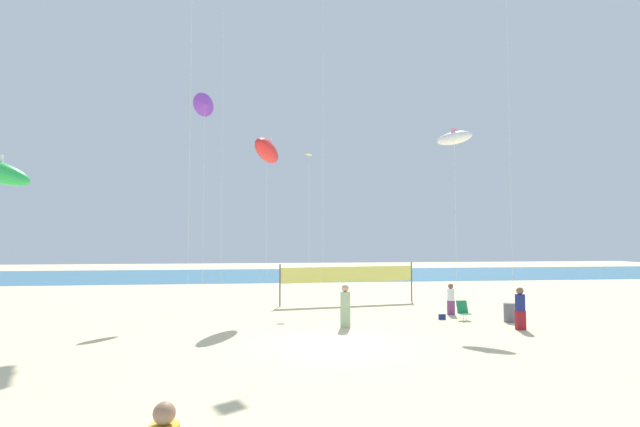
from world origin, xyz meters
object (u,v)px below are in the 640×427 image
(folding_beach_chair, at_px, (463,310))
(beach_handbag, at_px, (442,317))
(volleyball_net, at_px, (348,276))
(kite_violet_delta, at_px, (205,105))
(kite_white_inflatable, at_px, (454,138))
(beachgoer_white_shirt, at_px, (451,298))
(beachgoer_navy_shirt, at_px, (520,307))
(trash_barrel, at_px, (510,313))
(kite_yellow_diamond, at_px, (309,160))
(kite_lime_diamond, at_px, (506,0))
(beachgoer_sage_shirt, at_px, (345,305))
(kite_red_inflatable, at_px, (267,151))

(folding_beach_chair, distance_m, beach_handbag, 1.03)
(volleyball_net, distance_m, kite_violet_delta, 13.26)
(kite_white_inflatable, bearing_deg, beachgoer_white_shirt, 123.29)
(beachgoer_navy_shirt, relative_size, kite_white_inflatable, 0.19)
(beachgoer_navy_shirt, xyz_separation_m, folding_beach_chair, (-1.36, 2.64, -0.49))
(beachgoer_navy_shirt, distance_m, beach_handbag, 3.80)
(trash_barrel, height_order, kite_yellow_diamond, kite_yellow_diamond)
(beachgoer_white_shirt, bearing_deg, beachgoer_navy_shirt, 104.95)
(beachgoer_navy_shirt, bearing_deg, kite_white_inflatable, -111.85)
(folding_beach_chair, relative_size, kite_lime_diamond, 0.05)
(beachgoer_white_shirt, bearing_deg, beachgoer_sage_shirt, 23.62)
(kite_lime_diamond, bearing_deg, kite_yellow_diamond, 149.86)
(beachgoer_navy_shirt, bearing_deg, beachgoer_sage_shirt, -48.30)
(volleyball_net, bearing_deg, trash_barrel, -48.65)
(beach_handbag, distance_m, kite_lime_diamond, 16.97)
(beachgoer_sage_shirt, relative_size, kite_yellow_diamond, 0.20)
(kite_white_inflatable, height_order, kite_lime_diamond, kite_lime_diamond)
(beach_handbag, relative_size, kite_red_inflatable, 0.03)
(beach_handbag, height_order, kite_white_inflatable, kite_white_inflatable)
(beachgoer_white_shirt, xyz_separation_m, kite_red_inflatable, (-9.27, 2.61, 7.77))
(folding_beach_chair, xyz_separation_m, kite_lime_diamond, (3.33, 1.53, 16.04))
(folding_beach_chair, height_order, trash_barrel, folding_beach_chair)
(beachgoer_navy_shirt, height_order, beachgoer_white_shirt, beachgoer_navy_shirt)
(kite_red_inflatable, relative_size, kite_yellow_diamond, 1.02)
(beachgoer_navy_shirt, distance_m, beachgoer_white_shirt, 4.43)
(beachgoer_sage_shirt, xyz_separation_m, kite_white_inflatable, (6.12, 2.59, 7.95))
(beachgoer_sage_shirt, relative_size, trash_barrel, 2.17)
(volleyball_net, height_order, beach_handbag, volleyball_net)
(folding_beach_chair, bearing_deg, volleyball_net, 156.53)
(beach_handbag, height_order, kite_lime_diamond, kite_lime_diamond)
(kite_white_inflatable, xyz_separation_m, kite_yellow_diamond, (-6.83, 6.00, -0.28))
(beachgoer_sage_shirt, bearing_deg, folding_beach_chair, 122.86)
(kite_lime_diamond, bearing_deg, kite_white_inflatable, -175.71)
(beach_handbag, bearing_deg, trash_barrel, -20.05)
(kite_white_inflatable, distance_m, kite_yellow_diamond, 9.10)
(trash_barrel, xyz_separation_m, kite_white_inflatable, (-1.66, 2.06, 8.52))
(trash_barrel, distance_m, volleyball_net, 9.51)
(beachgoer_sage_shirt, xyz_separation_m, trash_barrel, (7.78, 0.53, -0.56))
(beachgoer_navy_shirt, bearing_deg, beach_handbag, -89.45)
(kite_violet_delta, height_order, kite_yellow_diamond, kite_violet_delta)
(beachgoer_navy_shirt, xyz_separation_m, beachgoer_white_shirt, (-1.31, 4.23, -0.12))
(beach_handbag, bearing_deg, kite_violet_delta, 151.26)
(beachgoer_navy_shirt, xyz_separation_m, volleyball_net, (-5.69, 8.95, 0.69))
(volleyball_net, distance_m, kite_red_inflatable, 8.77)
(beachgoer_sage_shirt, bearing_deg, beachgoer_white_shirt, 136.37)
(beachgoer_sage_shirt, height_order, beachgoer_navy_shirt, beachgoer_sage_shirt)
(beachgoer_white_shirt, height_order, kite_violet_delta, kite_violet_delta)
(trash_barrel, height_order, kite_white_inflatable, kite_white_inflatable)
(kite_yellow_diamond, bearing_deg, beachgoer_white_shirt, -40.66)
(beachgoer_sage_shirt, bearing_deg, kite_violet_delta, -118.81)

